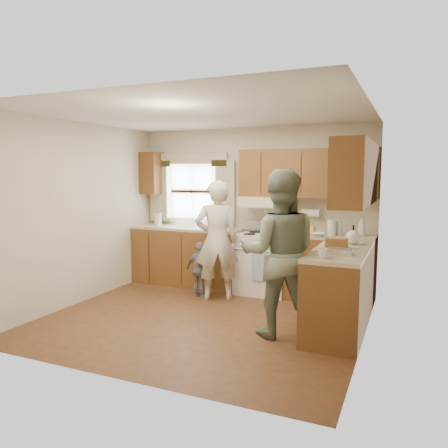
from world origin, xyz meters
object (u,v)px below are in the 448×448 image
at_px(stove, 264,262).
at_px(woman_right, 279,253).
at_px(child, 200,270).
at_px(woman_left, 217,240).

relative_size(stove, woman_right, 0.58).
relative_size(woman_right, child, 2.28).
distance_m(stove, woman_left, 0.86).
xyz_separation_m(stove, woman_right, (0.70, -1.58, 0.46)).
distance_m(woman_left, woman_right, 1.56).
bearing_deg(stove, child, -142.92).
bearing_deg(woman_left, child, -28.45).
relative_size(woman_left, woman_right, 0.92).
height_order(stove, child, stove).
relative_size(woman_left, child, 2.10).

